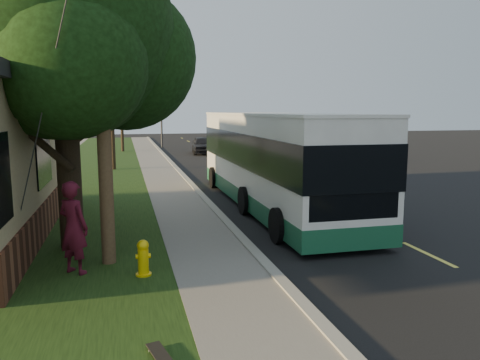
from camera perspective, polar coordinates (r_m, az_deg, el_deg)
name	(u,v)px	position (r m, az deg, el deg)	size (l,w,h in m)	color
ground	(266,268)	(10.30, 3.23, -10.68)	(120.00, 120.00, 0.00)	black
road	(286,187)	(20.76, 5.64, -0.90)	(8.00, 80.00, 0.01)	black
curb	(196,190)	(19.78, -5.35, -1.20)	(0.25, 80.00, 0.12)	gray
sidewalk	(173,191)	(19.67, -8.23, -1.37)	(2.00, 80.00, 0.08)	slate
grass_verge	(84,195)	(19.64, -18.44, -1.75)	(5.00, 80.00, 0.07)	black
fire_hydrant	(143,258)	(9.75, -11.72, -9.28)	(0.32, 0.32, 0.74)	#E3BB0B
utility_pole	(100,49)	(10.36, -16.71, 15.08)	(2.86, 3.21, 9.07)	#473321
leafy_tree	(64,33)	(12.14, -20.71, 16.43)	(6.30, 6.00, 7.80)	black
bare_tree_near	(112,132)	(27.32, -15.29, 5.62)	(1.38, 1.21, 4.31)	black
bare_tree_far	(122,127)	(39.31, -14.19, 6.23)	(1.38, 1.21, 4.03)	black
traffic_signal	(161,113)	(43.42, -9.57, 8.09)	(0.18, 0.22, 5.50)	#2D2D30
transit_bus	(273,157)	(16.36, 4.03, 2.76)	(2.80, 12.15, 3.29)	silver
skateboarder	(73,227)	(10.11, -19.64, -5.47)	(0.70, 0.46, 1.92)	#490E1E
skateboard_main	(161,356)	(6.75, -9.58, -20.44)	(0.38, 0.82, 0.07)	black
distant_car	(203,145)	(36.99, -4.57, 4.28)	(1.61, 3.99, 1.36)	black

